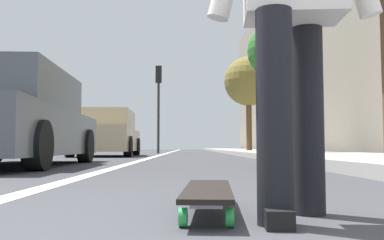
# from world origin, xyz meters

# --- Properties ---
(ground_plane) EXTENTS (80.00, 80.00, 0.00)m
(ground_plane) POSITION_xyz_m (10.00, 0.00, 0.00)
(ground_plane) COLOR #38383D
(lane_stripe_white) EXTENTS (52.00, 0.16, 0.01)m
(lane_stripe_white) POSITION_xyz_m (20.00, 1.22, 0.00)
(lane_stripe_white) COLOR silver
(lane_stripe_white) RESTS_ON ground
(sidewalk_curb) EXTENTS (52.00, 3.20, 0.14)m
(sidewalk_curb) POSITION_xyz_m (18.00, -3.07, 0.07)
(sidewalk_curb) COLOR #9E9B93
(sidewalk_curb) RESTS_ON ground
(building_facade) EXTENTS (40.00, 1.20, 11.16)m
(building_facade) POSITION_xyz_m (22.00, -5.69, 5.58)
(building_facade) COLOR gray
(building_facade) RESTS_ON ground
(skateboard) EXTENTS (0.85, 0.25, 0.11)m
(skateboard) POSITION_xyz_m (0.91, 0.10, 0.09)
(skateboard) COLOR green
(skateboard) RESTS_ON ground
(parked_car_near) EXTENTS (4.67, 2.09, 1.47)m
(parked_car_near) POSITION_xyz_m (5.52, 2.94, 0.71)
(parked_car_near) COLOR #4C5156
(parked_car_near) RESTS_ON ground
(parked_car_mid) EXTENTS (4.17, 2.01, 1.47)m
(parked_car_mid) POSITION_xyz_m (12.52, 2.84, 0.70)
(parked_car_mid) COLOR tan
(parked_car_mid) RESTS_ON ground
(traffic_light) EXTENTS (0.33, 0.28, 4.15)m
(traffic_light) POSITION_xyz_m (18.71, 1.62, 2.87)
(traffic_light) COLOR #2D2D2D
(traffic_light) RESTS_ON ground
(street_tree_mid) EXTENTS (1.83, 1.83, 4.40)m
(street_tree_mid) POSITION_xyz_m (12.62, -2.67, 3.40)
(street_tree_mid) COLOR brown
(street_tree_mid) RESTS_ON ground
(street_tree_far) EXTENTS (2.34, 2.34, 4.60)m
(street_tree_far) POSITION_xyz_m (18.68, -2.67, 3.40)
(street_tree_far) COLOR brown
(street_tree_far) RESTS_ON ground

